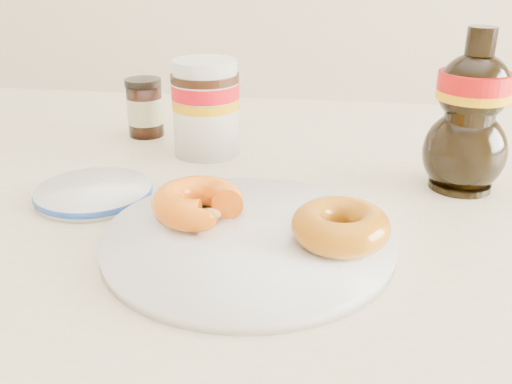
# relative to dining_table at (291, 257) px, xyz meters

# --- Properties ---
(dining_table) EXTENTS (1.40, 0.90, 0.75)m
(dining_table) POSITION_rel_dining_table_xyz_m (0.00, 0.00, 0.00)
(dining_table) COLOR beige
(dining_table) RESTS_ON ground
(plate) EXTENTS (0.28, 0.28, 0.01)m
(plate) POSITION_rel_dining_table_xyz_m (-0.03, -0.13, 0.09)
(plate) COLOR white
(plate) RESTS_ON dining_table
(donut_bitten) EXTENTS (0.10, 0.10, 0.03)m
(donut_bitten) POSITION_rel_dining_table_xyz_m (-0.09, -0.10, 0.11)
(donut_bitten) COLOR #DE580C
(donut_bitten) RESTS_ON plate
(donut_whole) EXTENTS (0.10, 0.10, 0.03)m
(donut_whole) POSITION_rel_dining_table_xyz_m (0.06, -0.13, 0.11)
(donut_whole) COLOR #8F5909
(donut_whole) RESTS_ON plate
(nutella_jar) EXTENTS (0.09, 0.09, 0.13)m
(nutella_jar) POSITION_rel_dining_table_xyz_m (-0.13, 0.13, 0.15)
(nutella_jar) COLOR white
(nutella_jar) RESTS_ON dining_table
(syrup_bottle) EXTENTS (0.12, 0.11, 0.19)m
(syrup_bottle) POSITION_rel_dining_table_xyz_m (0.19, 0.05, 0.18)
(syrup_bottle) COLOR black
(syrup_bottle) RESTS_ON dining_table
(dark_jar) EXTENTS (0.05, 0.05, 0.09)m
(dark_jar) POSITION_rel_dining_table_xyz_m (-0.24, 0.19, 0.13)
(dark_jar) COLOR black
(dark_jar) RESTS_ON dining_table
(blue_rim_saucer) EXTENTS (0.13, 0.13, 0.01)m
(blue_rim_saucer) POSITION_rel_dining_table_xyz_m (-0.23, -0.04, 0.09)
(blue_rim_saucer) COLOR white
(blue_rim_saucer) RESTS_ON dining_table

